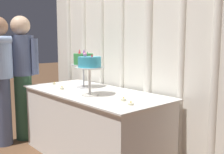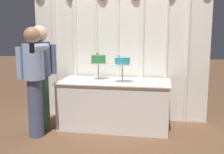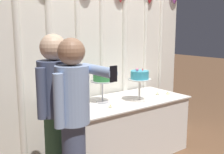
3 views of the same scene
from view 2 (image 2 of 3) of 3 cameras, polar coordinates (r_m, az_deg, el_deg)
name	(u,v)px [view 2 (image 2 of 3)]	position (r m, az deg, el deg)	size (l,w,h in m)	color
ground_plane	(113,129)	(4.19, 0.25, -10.98)	(24.00, 24.00, 0.00)	brown
draped_curtain	(118,42)	(4.48, 1.32, 7.52)	(2.94, 0.19, 2.49)	white
cake_table	(114,104)	(4.18, 0.49, -5.77)	(1.70, 0.79, 0.73)	white
cake_display_nearleft	(99,60)	(4.17, -2.91, 3.60)	(0.28, 0.28, 0.44)	#B2B2B7
cake_display_nearright	(122,63)	(3.89, 2.23, 3.11)	(0.29, 0.29, 0.42)	silver
tealight_far_left	(70,80)	(4.19, -8.95, -0.57)	(0.04, 0.04, 0.03)	beige
tealight_near_left	(91,81)	(3.99, -4.55, -0.96)	(0.04, 0.04, 0.04)	beige
tealight_near_right	(149,82)	(3.97, 8.04, -1.07)	(0.05, 0.05, 0.04)	beige
tealight_far_right	(160,83)	(3.92, 10.15, -1.31)	(0.05, 0.05, 0.03)	beige
guest_man_pink_jacket	(41,73)	(4.09, -15.01, 0.92)	(0.42, 0.41, 1.57)	#3D6B4C
guest_girl_blue_dress	(34,76)	(3.82, -16.40, 0.23)	(0.41, 0.55, 1.54)	#4C5675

